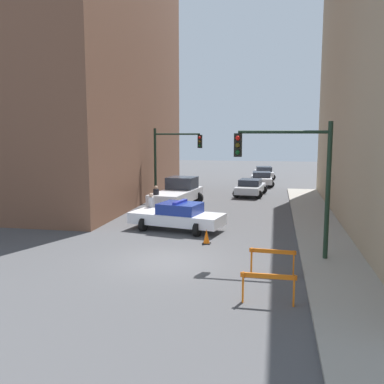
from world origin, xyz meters
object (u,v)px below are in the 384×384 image
(parked_car_far, at_px, (264,172))
(barrier_front, at_px, (268,283))
(traffic_light_near, at_px, (297,169))
(police_car, at_px, (178,216))
(barrier_mid, at_px, (272,257))
(white_truck, at_px, (178,193))
(traffic_light_far, at_px, (170,154))
(parked_car_near, at_px, (250,187))
(parked_car_mid, at_px, (261,179))
(pedestrian_crossing, at_px, (151,208))
(pedestrian_corner, at_px, (156,198))
(traffic_cone, at_px, (206,237))

(parked_car_far, relative_size, barrier_front, 2.78)
(traffic_light_near, distance_m, police_car, 7.44)
(barrier_mid, bearing_deg, white_truck, 116.12)
(parked_car_far, bearing_deg, barrier_mid, -93.16)
(traffic_light_far, height_order, parked_car_near, traffic_light_far)
(parked_car_mid, distance_m, barrier_mid, 25.43)
(white_truck, bearing_deg, parked_car_mid, 75.30)
(parked_car_mid, bearing_deg, barrier_mid, -90.65)
(parked_car_far, bearing_deg, parked_car_mid, -95.77)
(parked_car_near, height_order, pedestrian_crossing, pedestrian_crossing)
(pedestrian_crossing, bearing_deg, barrier_front, 108.69)
(traffic_light_near, xyz_separation_m, police_car, (-5.57, 4.06, -2.81))
(pedestrian_corner, xyz_separation_m, barrier_mid, (7.18, -10.62, -0.24))
(white_truck, distance_m, barrier_mid, 14.39)
(traffic_light_near, relative_size, pedestrian_crossing, 3.13)
(white_truck, bearing_deg, pedestrian_crossing, -84.89)
(traffic_light_far, height_order, parked_car_mid, traffic_light_far)
(barrier_front, distance_m, barrier_mid, 2.64)
(parked_car_near, distance_m, pedestrian_corner, 9.76)
(parked_car_near, relative_size, traffic_cone, 6.80)
(police_car, xyz_separation_m, barrier_front, (4.67, -8.68, -0.11))
(traffic_light_near, relative_size, parked_car_near, 1.16)
(police_car, relative_size, pedestrian_corner, 3.00)
(pedestrian_crossing, bearing_deg, parked_car_far, -116.53)
(parked_car_near, height_order, barrier_front, parked_car_near)
(traffic_light_near, xyz_separation_m, traffic_cone, (-3.71, 1.69, -3.21))
(parked_car_far, height_order, traffic_cone, parked_car_far)
(traffic_light_far, height_order, police_car, traffic_light_far)
(pedestrian_crossing, height_order, pedestrian_corner, same)
(parked_car_mid, distance_m, pedestrian_corner, 15.93)
(parked_car_far, distance_m, traffic_cone, 28.00)
(parked_car_mid, relative_size, pedestrian_crossing, 2.65)
(barrier_front, bearing_deg, barrier_mid, 87.98)
(parked_car_mid, distance_m, traffic_cone, 21.78)
(traffic_light_far, distance_m, parked_car_near, 7.40)
(police_car, bearing_deg, pedestrian_corner, 39.89)
(traffic_light_near, distance_m, parked_car_mid, 23.67)
(white_truck, bearing_deg, traffic_cone, -62.13)
(white_truck, xyz_separation_m, barrier_mid, (6.33, -12.92, -0.29))
(parked_car_mid, height_order, traffic_cone, parked_car_mid)
(pedestrian_crossing, bearing_deg, parked_car_near, -126.50)
(barrier_mid, bearing_deg, traffic_light_far, 116.51)
(police_car, distance_m, traffic_cone, 3.04)
(white_truck, xyz_separation_m, parked_car_far, (5.14, 18.71, -0.23))
(white_truck, bearing_deg, police_car, -69.64)
(traffic_light_near, bearing_deg, parked_car_far, 93.86)
(white_truck, bearing_deg, barrier_front, -60.63)
(traffic_light_near, height_order, police_car, traffic_light_near)
(parked_car_near, distance_m, parked_car_mid, 6.63)
(parked_car_near, xyz_separation_m, parked_car_mid, (0.62, 6.60, 0.00))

